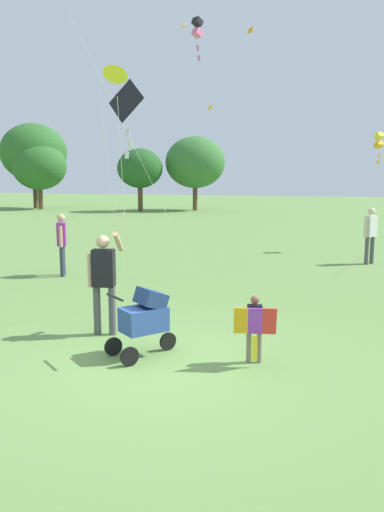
{
  "coord_description": "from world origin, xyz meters",
  "views": [
    {
      "loc": [
        2.51,
        -6.54,
        2.67
      ],
      "look_at": [
        -0.01,
        1.75,
        1.3
      ],
      "focal_mm": 35.86,
      "sensor_mm": 36.0,
      "label": 1
    }
  ],
  "objects_px": {
    "kite_orange_delta": "(379,142)",
    "kite_blue_high": "(195,32)",
    "person_adult_flyer": "(104,275)",
    "person_red_shirt": "(62,239)",
    "kite_adult_black": "(126,107)",
    "stroller": "(145,316)",
    "kite_green_novelty": "(115,76)",
    "child_with_butterfly_kite": "(255,323)",
    "person_sitting_far": "(370,231)"
  },
  "relations": [
    {
      "from": "kite_adult_black",
      "to": "kite_blue_high",
      "type": "bearing_deg",
      "value": 82.96
    },
    {
      "from": "stroller",
      "to": "kite_green_novelty",
      "type": "bearing_deg",
      "value": 117.68
    },
    {
      "from": "kite_adult_black",
      "to": "kite_blue_high",
      "type": "distance_m",
      "value": 4.03
    },
    {
      "from": "person_red_shirt",
      "to": "kite_blue_high",
      "type": "bearing_deg",
      "value": 15.23
    },
    {
      "from": "person_red_shirt",
      "to": "kite_orange_delta",
      "type": "bearing_deg",
      "value": 41.85
    },
    {
      "from": "kite_adult_black",
      "to": "kite_blue_high",
      "type": "xyz_separation_m",
      "value": [
        0.41,
        3.35,
        2.19
      ]
    },
    {
      "from": "kite_green_novelty",
      "to": "person_adult_flyer",
      "type": "bearing_deg",
      "value": -67.1
    },
    {
      "from": "kite_orange_delta",
      "to": "kite_green_novelty",
      "type": "xyz_separation_m",
      "value": [
        -7.46,
        -5.37,
        1.64
      ]
    },
    {
      "from": "stroller",
      "to": "person_red_shirt",
      "type": "relative_size",
      "value": 0.62
    },
    {
      "from": "child_with_butterfly_kite",
      "to": "stroller",
      "type": "relative_size",
      "value": 0.96
    },
    {
      "from": "person_adult_flyer",
      "to": "kite_blue_high",
      "type": "height_order",
      "value": "kite_blue_high"
    },
    {
      "from": "stroller",
      "to": "kite_adult_black",
      "type": "xyz_separation_m",
      "value": [
        -1.42,
        2.65,
        3.38
      ]
    },
    {
      "from": "kite_orange_delta",
      "to": "kite_green_novelty",
      "type": "bearing_deg",
      "value": -144.28
    },
    {
      "from": "kite_adult_black",
      "to": "person_red_shirt",
      "type": "bearing_deg",
      "value": 141.23
    },
    {
      "from": "person_adult_flyer",
      "to": "person_sitting_far",
      "type": "height_order",
      "value": "person_adult_flyer"
    },
    {
      "from": "kite_orange_delta",
      "to": "person_red_shirt",
      "type": "xyz_separation_m",
      "value": [
        -8.2,
        -7.34,
        -2.84
      ]
    },
    {
      "from": "person_adult_flyer",
      "to": "person_sitting_far",
      "type": "xyz_separation_m",
      "value": [
        4.54,
        8.64,
        -0.02
      ]
    },
    {
      "from": "kite_blue_high",
      "to": "person_red_shirt",
      "type": "height_order",
      "value": "kite_blue_high"
    },
    {
      "from": "child_with_butterfly_kite",
      "to": "kite_adult_black",
      "type": "height_order",
      "value": "kite_adult_black"
    },
    {
      "from": "person_adult_flyer",
      "to": "kite_adult_black",
      "type": "distance_m",
      "value": 3.53
    },
    {
      "from": "person_adult_flyer",
      "to": "kite_adult_black",
      "type": "bearing_deg",
      "value": 101.32
    },
    {
      "from": "person_adult_flyer",
      "to": "kite_green_novelty",
      "type": "relative_size",
      "value": 0.31
    },
    {
      "from": "child_with_butterfly_kite",
      "to": "person_red_shirt",
      "type": "distance_m",
      "value": 7.8
    },
    {
      "from": "kite_green_novelty",
      "to": "kite_blue_high",
      "type": "relative_size",
      "value": 0.88
    },
    {
      "from": "kite_adult_black",
      "to": "person_sitting_far",
      "type": "distance_m",
      "value": 8.87
    },
    {
      "from": "person_adult_flyer",
      "to": "kite_green_novelty",
      "type": "distance_m",
      "value": 8.14
    },
    {
      "from": "child_with_butterfly_kite",
      "to": "kite_green_novelty",
      "type": "xyz_separation_m",
      "value": [
        -5.31,
        6.89,
        4.87
      ]
    },
    {
      "from": "person_sitting_far",
      "to": "kite_adult_black",
      "type": "bearing_deg",
      "value": -126.1
    },
    {
      "from": "person_red_shirt",
      "to": "person_sitting_far",
      "type": "distance_m",
      "value": 9.04
    },
    {
      "from": "person_sitting_far",
      "to": "kite_orange_delta",
      "type": "bearing_deg",
      "value": 85.0
    },
    {
      "from": "person_adult_flyer",
      "to": "stroller",
      "type": "height_order",
      "value": "person_adult_flyer"
    },
    {
      "from": "stroller",
      "to": "kite_orange_delta",
      "type": "xyz_separation_m",
      "value": [
        3.77,
        12.41,
        3.22
      ]
    },
    {
      "from": "kite_orange_delta",
      "to": "kite_green_novelty",
      "type": "height_order",
      "value": "kite_green_novelty"
    },
    {
      "from": "child_with_butterfly_kite",
      "to": "person_adult_flyer",
      "type": "xyz_separation_m",
      "value": [
        -2.65,
        0.6,
        0.43
      ]
    },
    {
      "from": "kite_green_novelty",
      "to": "kite_blue_high",
      "type": "xyz_separation_m",
      "value": [
        2.69,
        -1.04,
        0.71
      ]
    },
    {
      "from": "kite_adult_black",
      "to": "person_red_shirt",
      "type": "xyz_separation_m",
      "value": [
        -3.01,
        2.42,
        -3.0
      ]
    },
    {
      "from": "kite_adult_black",
      "to": "child_with_butterfly_kite",
      "type": "bearing_deg",
      "value": -39.42
    },
    {
      "from": "kite_adult_black",
      "to": "kite_orange_delta",
      "type": "distance_m",
      "value": 11.06
    },
    {
      "from": "stroller",
      "to": "person_red_shirt",
      "type": "xyz_separation_m",
      "value": [
        -4.43,
        5.07,
        0.37
      ]
    },
    {
      "from": "kite_blue_high",
      "to": "person_adult_flyer",
      "type": "bearing_deg",
      "value": -90.4
    },
    {
      "from": "kite_green_novelty",
      "to": "person_sitting_far",
      "type": "distance_m",
      "value": 8.79
    },
    {
      "from": "kite_orange_delta",
      "to": "kite_blue_high",
      "type": "distance_m",
      "value": 8.33
    },
    {
      "from": "kite_green_novelty",
      "to": "kite_blue_high",
      "type": "distance_m",
      "value": 2.97
    },
    {
      "from": "person_adult_flyer",
      "to": "person_red_shirt",
      "type": "bearing_deg",
      "value": 128.2
    },
    {
      "from": "stroller",
      "to": "person_red_shirt",
      "type": "distance_m",
      "value": 6.74
    },
    {
      "from": "child_with_butterfly_kite",
      "to": "person_sitting_far",
      "type": "relative_size",
      "value": 0.58
    },
    {
      "from": "kite_orange_delta",
      "to": "kite_blue_high",
      "type": "height_order",
      "value": "kite_blue_high"
    },
    {
      "from": "child_with_butterfly_kite",
      "to": "kite_orange_delta",
      "type": "height_order",
      "value": "kite_orange_delta"
    },
    {
      "from": "kite_adult_black",
      "to": "kite_blue_high",
      "type": "relative_size",
      "value": 0.7
    },
    {
      "from": "stroller",
      "to": "person_sitting_far",
      "type": "bearing_deg",
      "value": 69.55
    }
  ]
}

